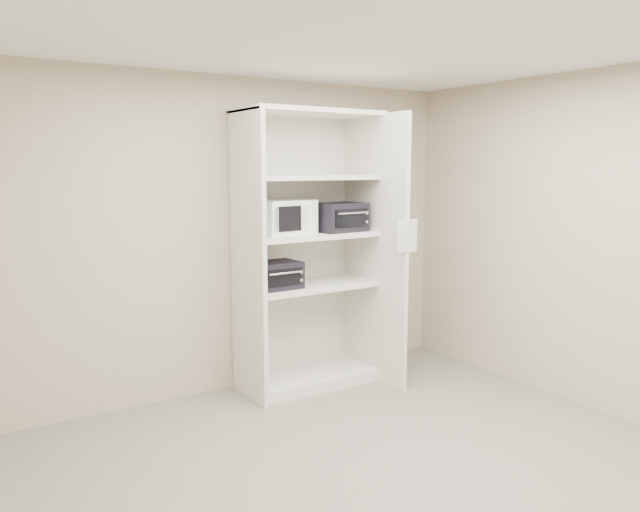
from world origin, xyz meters
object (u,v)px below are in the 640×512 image
shelving_unit (313,259)px  toaster_oven_upper (339,217)px  microwave (283,217)px  toaster_oven_lower (275,275)px

shelving_unit → toaster_oven_upper: size_ratio=5.49×
toaster_oven_upper → shelving_unit: bearing=163.7°
shelving_unit → microwave: bearing=168.4°
toaster_oven_lower → microwave: bearing=33.0°
shelving_unit → microwave: 0.47m
toaster_oven_upper → toaster_oven_lower: toaster_oven_upper is taller
toaster_oven_upper → toaster_oven_lower: bearing=174.0°
microwave → toaster_oven_lower: (-0.14, -0.10, -0.48)m
shelving_unit → toaster_oven_upper: 0.45m
toaster_oven_upper → toaster_oven_lower: size_ratio=1.08×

